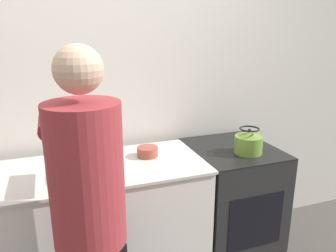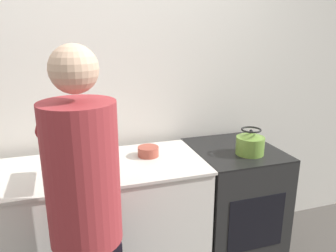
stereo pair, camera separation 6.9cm
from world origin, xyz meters
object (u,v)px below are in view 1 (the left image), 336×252
Objects in this scene: oven at (230,203)px; knife at (72,170)px; kettle at (249,142)px; cutting_board at (75,171)px; person at (89,215)px.

knife is (-1.15, -0.07, 0.48)m from oven.
knife is 1.25× the size of kettle.
cutting_board is at bearing 177.14° from kettle.
oven is 1.23m from cutting_board.
person reaches higher than kettle.
oven is at bearing 3.29° from cutting_board.
oven is 3.74× the size of knife.
knife reaches higher than oven.
kettle is (0.04, -0.12, 0.53)m from oven.
oven is 0.55m from kettle.
cutting_board is at bearing -10.00° from knife.
knife is (-0.04, 0.51, 0.02)m from person.
knife is 1.19m from kettle.
person is at bearing -101.24° from knife.
kettle is (1.19, -0.06, 0.05)m from knife.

